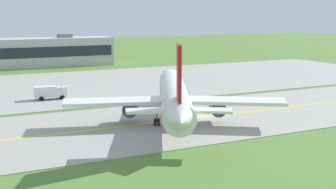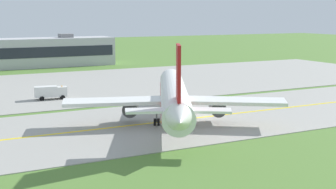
% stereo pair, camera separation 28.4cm
% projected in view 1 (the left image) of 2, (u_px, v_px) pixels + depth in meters
% --- Properties ---
extents(ground_plane, '(500.00, 500.00, 0.00)m').
position_uv_depth(ground_plane, '(205.00, 118.00, 74.56)').
color(ground_plane, '#517A33').
extents(taxiway_strip, '(240.00, 28.00, 0.10)m').
position_uv_depth(taxiway_strip, '(205.00, 117.00, 74.55)').
color(taxiway_strip, '#9E9B93').
rests_on(taxiway_strip, ground).
extents(apron_pad, '(140.00, 52.00, 0.10)m').
position_uv_depth(apron_pad, '(150.00, 80.00, 115.89)').
color(apron_pad, '#9E9B93').
rests_on(apron_pad, ground).
extents(taxiway_centreline, '(220.00, 0.60, 0.01)m').
position_uv_depth(taxiway_centreline, '(205.00, 117.00, 74.54)').
color(taxiway_centreline, yellow).
rests_on(taxiway_centreline, taxiway_strip).
extents(airplane_lead, '(30.75, 37.14, 12.70)m').
position_uv_depth(airplane_lead, '(174.00, 96.00, 69.86)').
color(airplane_lead, white).
rests_on(airplane_lead, ground).
extents(service_truck_baggage, '(6.23, 3.01, 2.60)m').
position_uv_depth(service_truck_baggage, '(50.00, 92.00, 89.77)').
color(service_truck_baggage, silver).
rests_on(service_truck_baggage, ground).
extents(terminal_building, '(47.88, 11.50, 9.99)m').
position_uv_depth(terminal_building, '(35.00, 53.00, 145.13)').
color(terminal_building, '#B2B2B7').
rests_on(terminal_building, ground).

